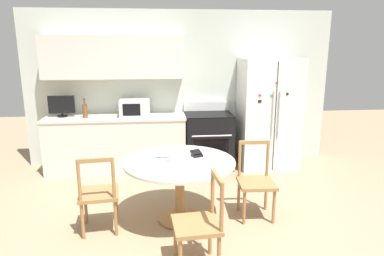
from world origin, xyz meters
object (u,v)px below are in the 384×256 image
dining_chair_near (199,224)px  dining_chair_right (256,182)px  counter_bottle (85,110)px  oven_range (208,140)px  dining_chair_left (99,194)px  microwave (135,108)px  countertop_tv (62,105)px  refrigerator (268,113)px  candle_glass (172,158)px  wallet (197,154)px

dining_chair_near → dining_chair_right: size_ratio=1.00×
counter_bottle → dining_chair_right: (2.29, -1.77, -0.58)m
dining_chair_right → oven_range: bearing=-77.6°
counter_bottle → dining_chair_left: size_ratio=0.34×
microwave → countertop_tv: size_ratio=1.17×
microwave → refrigerator: bearing=-1.6°
dining_chair_right → candle_glass: size_ratio=10.50×
microwave → wallet: 1.90m
refrigerator → countertop_tv: bearing=177.9°
candle_glass → wallet: candle_glass is taller
microwave → candle_glass: 1.93m
refrigerator → dining_chair_left: refrigerator is taller
refrigerator → dining_chair_left: 3.20m
countertop_tv → dining_chair_near: (1.89, -2.80, -0.65)m
microwave → countertop_tv: (-1.17, 0.06, 0.05)m
dining_chair_right → wallet: bearing=-7.9°
dining_chair_left → dining_chair_near: bearing=-42.2°
refrigerator → dining_chair_right: (-0.70, -1.76, -0.48)m
microwave → candle_glass: size_ratio=5.55×
counter_bottle → dining_chair_right: counter_bottle is taller
countertop_tv → dining_chair_left: bearing=-67.0°
dining_chair_left → wallet: dining_chair_left is taller
oven_range → dining_chair_left: (-1.51, -1.96, -0.03)m
countertop_tv → dining_chair_near: bearing=-56.1°
countertop_tv → wallet: size_ratio=2.55×
countertop_tv → candle_glass: 2.56m
wallet → dining_chair_near: bearing=-95.1°
counter_bottle → dining_chair_right: size_ratio=0.34×
microwave → dining_chair_left: microwave is taller
microwave → countertop_tv: bearing=177.1°
counter_bottle → dining_chair_near: counter_bottle is taller
refrigerator → candle_glass: bearing=-133.7°
oven_range → candle_glass: size_ratio=12.57×
dining_chair_near → oven_range: bearing=-14.3°
candle_glass → microwave: bearing=105.7°
dining_chair_near → candle_glass: (-0.20, 0.90, 0.34)m
oven_range → dining_chair_near: oven_range is taller
refrigerator → dining_chair_right: refrigerator is taller
refrigerator → oven_range: size_ratio=1.69×
countertop_tv → counter_bottle: 0.41m
dining_chair_near → counter_bottle: bearing=25.2°
candle_glass → refrigerator: bearing=46.3°
refrigerator → dining_chair_right: 1.96m
oven_range → counter_bottle: 2.06m
refrigerator → candle_glass: refrigerator is taller
microwave → wallet: size_ratio=2.97×
wallet → dining_chair_left: bearing=-165.0°
dining_chair_near → dining_chair_left: same height
candle_glass → wallet: bearing=26.4°
dining_chair_right → countertop_tv: bearing=-32.3°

